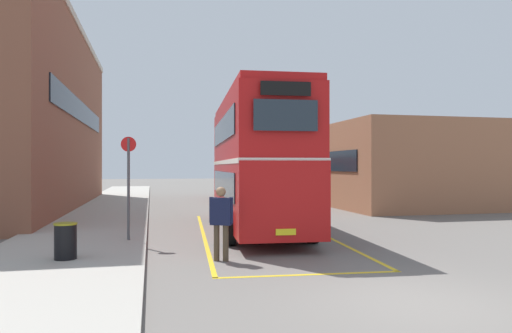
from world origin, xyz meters
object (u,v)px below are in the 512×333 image
double_decker_bus (256,161)px  litter_bin (66,241)px  single_deck_bus (243,176)px  pedestrian_boarding (221,218)px  bus_stop_sign (129,179)px

double_decker_bus → litter_bin: 7.68m
single_deck_bus → pedestrian_boarding: single_deck_bus is taller
single_deck_bus → bus_stop_sign: bearing=-111.3°
pedestrian_boarding → litter_bin: 3.65m
single_deck_bus → pedestrian_boarding: bearing=-102.7°
single_deck_bus → pedestrian_boarding: 21.56m
double_decker_bus → bus_stop_sign: 4.92m
single_deck_bus → bus_stop_sign: 19.41m
litter_bin → pedestrian_boarding: bearing=-5.5°
single_deck_bus → litter_bin: 22.33m
pedestrian_boarding → bus_stop_sign: size_ratio=0.59×
double_decker_bus → pedestrian_boarding: size_ratio=5.67×
pedestrian_boarding → litter_bin: (-3.60, 0.35, -0.49)m
single_deck_bus → bus_stop_sign: bus_stop_sign is taller
pedestrian_boarding → bus_stop_sign: bearing=128.1°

